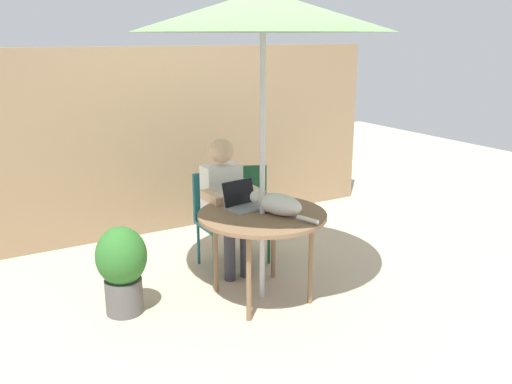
{
  "coord_description": "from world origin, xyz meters",
  "views": [
    {
      "loc": [
        -2.1,
        -3.55,
        2.1
      ],
      "look_at": [
        0.0,
        0.1,
        0.88
      ],
      "focal_mm": 38.29,
      "sensor_mm": 36.0,
      "label": 1
    }
  ],
  "objects_px": {
    "chair_empty": "(247,205)",
    "laptop": "(242,200)",
    "person_seated": "(225,199)",
    "cat": "(277,204)",
    "chair_occupied": "(218,212)",
    "potted_plant_near_fence": "(122,266)",
    "patio_umbrella": "(263,12)",
    "patio_table": "(262,220)"
  },
  "relations": [
    {
      "from": "cat",
      "to": "patio_umbrella",
      "type": "bearing_deg",
      "value": 138.91
    },
    {
      "from": "chair_occupied",
      "to": "laptop",
      "type": "distance_m",
      "value": 0.66
    },
    {
      "from": "chair_empty",
      "to": "laptop",
      "type": "distance_m",
      "value": 0.82
    },
    {
      "from": "chair_occupied",
      "to": "chair_empty",
      "type": "bearing_deg",
      "value": 8.56
    },
    {
      "from": "chair_occupied",
      "to": "cat",
      "type": "xyz_separation_m",
      "value": [
        0.09,
        -0.89,
        0.3
      ]
    },
    {
      "from": "patio_table",
      "to": "person_seated",
      "type": "relative_size",
      "value": 0.84
    },
    {
      "from": "patio_table",
      "to": "chair_empty",
      "type": "distance_m",
      "value": 0.94
    },
    {
      "from": "chair_occupied",
      "to": "potted_plant_near_fence",
      "type": "relative_size",
      "value": 1.25
    },
    {
      "from": "chair_empty",
      "to": "patio_umbrella",
      "type": "bearing_deg",
      "value": -111.72
    },
    {
      "from": "patio_table",
      "to": "chair_occupied",
      "type": "distance_m",
      "value": 0.83
    },
    {
      "from": "cat",
      "to": "potted_plant_near_fence",
      "type": "bearing_deg",
      "value": 161.0
    },
    {
      "from": "patio_table",
      "to": "chair_occupied",
      "type": "xyz_separation_m",
      "value": [
        0.0,
        0.81,
        -0.16
      ]
    },
    {
      "from": "patio_umbrella",
      "to": "laptop",
      "type": "xyz_separation_m",
      "value": [
        -0.06,
        0.21,
        -1.46
      ]
    },
    {
      "from": "patio_umbrella",
      "to": "potted_plant_near_fence",
      "type": "height_order",
      "value": "patio_umbrella"
    },
    {
      "from": "patio_umbrella",
      "to": "person_seated",
      "type": "height_order",
      "value": "patio_umbrella"
    },
    {
      "from": "chair_occupied",
      "to": "patio_table",
      "type": "bearing_deg",
      "value": -90.0
    },
    {
      "from": "person_seated",
      "to": "cat",
      "type": "xyz_separation_m",
      "value": [
        0.09,
        -0.73,
        0.13
      ]
    },
    {
      "from": "chair_occupied",
      "to": "potted_plant_near_fence",
      "type": "height_order",
      "value": "chair_occupied"
    },
    {
      "from": "person_seated",
      "to": "potted_plant_near_fence",
      "type": "distance_m",
      "value": 1.15
    },
    {
      "from": "chair_occupied",
      "to": "chair_empty",
      "type": "xyz_separation_m",
      "value": [
        0.34,
        0.05,
        0.0
      ]
    },
    {
      "from": "patio_table",
      "to": "patio_umbrella",
      "type": "relative_size",
      "value": 0.43
    },
    {
      "from": "chair_empty",
      "to": "person_seated",
      "type": "bearing_deg",
      "value": -148.69
    },
    {
      "from": "laptop",
      "to": "potted_plant_near_fence",
      "type": "bearing_deg",
      "value": 174.03
    },
    {
      "from": "patio_table",
      "to": "laptop",
      "type": "distance_m",
      "value": 0.26
    },
    {
      "from": "chair_empty",
      "to": "person_seated",
      "type": "xyz_separation_m",
      "value": [
        -0.34,
        -0.21,
        0.17
      ]
    },
    {
      "from": "chair_empty",
      "to": "person_seated",
      "type": "height_order",
      "value": "person_seated"
    },
    {
      "from": "patio_umbrella",
      "to": "chair_empty",
      "type": "xyz_separation_m",
      "value": [
        0.34,
        0.86,
        -1.74
      ]
    },
    {
      "from": "patio_umbrella",
      "to": "chair_empty",
      "type": "bearing_deg",
      "value": 68.28
    },
    {
      "from": "patio_umbrella",
      "to": "laptop",
      "type": "height_order",
      "value": "patio_umbrella"
    },
    {
      "from": "patio_umbrella",
      "to": "chair_empty",
      "type": "height_order",
      "value": "patio_umbrella"
    },
    {
      "from": "potted_plant_near_fence",
      "to": "person_seated",
      "type": "bearing_deg",
      "value": 17.4
    },
    {
      "from": "chair_occupied",
      "to": "cat",
      "type": "distance_m",
      "value": 0.94
    },
    {
      "from": "patio_table",
      "to": "cat",
      "type": "xyz_separation_m",
      "value": [
        0.09,
        -0.08,
        0.14
      ]
    },
    {
      "from": "patio_umbrella",
      "to": "chair_occupied",
      "type": "distance_m",
      "value": 1.92
    },
    {
      "from": "chair_occupied",
      "to": "potted_plant_near_fence",
      "type": "distance_m",
      "value": 1.18
    },
    {
      "from": "patio_table",
      "to": "patio_umbrella",
      "type": "height_order",
      "value": "patio_umbrella"
    },
    {
      "from": "patio_table",
      "to": "chair_empty",
      "type": "bearing_deg",
      "value": 68.28
    },
    {
      "from": "patio_table",
      "to": "cat",
      "type": "bearing_deg",
      "value": -41.09
    },
    {
      "from": "chair_empty",
      "to": "potted_plant_near_fence",
      "type": "xyz_separation_m",
      "value": [
        -1.41,
        -0.54,
        -0.12
      ]
    },
    {
      "from": "patio_table",
      "to": "potted_plant_near_fence",
      "type": "distance_m",
      "value": 1.15
    },
    {
      "from": "chair_occupied",
      "to": "laptop",
      "type": "height_order",
      "value": "laptop"
    },
    {
      "from": "chair_empty",
      "to": "potted_plant_near_fence",
      "type": "height_order",
      "value": "chair_empty"
    }
  ]
}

